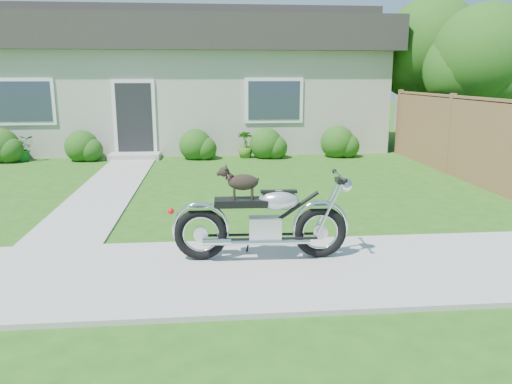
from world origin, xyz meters
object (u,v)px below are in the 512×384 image
tree_far (437,52)px  potted_plant_left (23,148)px  tree_near (491,62)px  fence (450,134)px  house (190,80)px  potted_plant_right (245,144)px  motorcycle_with_dog (264,219)px

tree_far → potted_plant_left: bearing=-174.0°
tree_near → tree_far: 2.91m
tree_far → fence: bearing=-108.8°
fence → potted_plant_left: fence is taller
house → fence: 8.96m
house → potted_plant_right: (1.64, -3.44, -1.77)m
fence → potted_plant_right: (-4.67, 2.80, -0.56)m
tree_far → potted_plant_left: tree_far is taller
house → tree_far: 8.04m
tree_near → tree_far: tree_far is taller
tree_near → potted_plant_right: 6.78m
motorcycle_with_dog → fence: bearing=49.0°
potted_plant_right → tree_near: bearing=-14.5°
house → tree_near: 9.32m
fence → potted_plant_right: size_ratio=8.60×
potted_plant_left → motorcycle_with_dog: bearing=-55.0°
fence → potted_plant_right: bearing=149.0°
tree_near → motorcycle_with_dog: bearing=-134.8°
potted_plant_left → potted_plant_right: bearing=0.0°
potted_plant_left → motorcycle_with_dog: 10.03m
fence → house: bearing=135.3°
tree_near → house: bearing=147.2°
fence → motorcycle_with_dog: 7.41m
tree_near → potted_plant_right: (-6.19, 1.60, -2.26)m
motorcycle_with_dog → tree_near: bearing=47.2°
fence → potted_plant_left: 11.17m
tree_far → potted_plant_right: size_ratio=6.10×
house → potted_plant_left: bearing=-142.5°
tree_far → motorcycle_with_dog: 11.72m
potted_plant_right → potted_plant_left: bearing=180.0°
fence → motorcycle_with_dog: bearing=-133.0°
tree_near → potted_plant_right: bearing=165.5°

